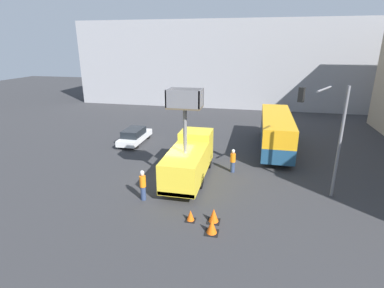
{
  "coord_description": "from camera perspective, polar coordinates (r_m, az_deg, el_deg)",
  "views": [
    {
      "loc": [
        5.28,
        -18.03,
        9.02
      ],
      "look_at": [
        0.99,
        1.53,
        2.3
      ],
      "focal_mm": 28.0,
      "sensor_mm": 36.0,
      "label": 1
    }
  ],
  "objects": [
    {
      "name": "traffic_cone_far_side",
      "position": [
        16.36,
        4.15,
        -13.45
      ],
      "size": [
        0.68,
        0.68,
        0.77
      ],
      "color": "black",
      "rests_on": "ground_plane"
    },
    {
      "name": "traffic_light_pole",
      "position": [
        19.54,
        24.33,
        3.51
      ],
      "size": [
        2.6,
        2.35,
        6.82
      ],
      "color": "slate",
      "rests_on": "ground_plane"
    },
    {
      "name": "road_worker_directing",
      "position": [
        22.14,
        7.79,
        -3.2
      ],
      "size": [
        0.38,
        0.38,
        1.78
      ],
      "rotation": [
        0.0,
        0.0,
        4.58
      ],
      "color": "navy",
      "rests_on": "ground_plane"
    },
    {
      "name": "traffic_cone_near_truck",
      "position": [
        15.5,
        3.78,
        -15.43
      ],
      "size": [
        0.68,
        0.68,
        0.78
      ],
      "color": "black",
      "rests_on": "ground_plane"
    },
    {
      "name": "building_backdrop_far",
      "position": [
        48.53,
        6.3,
        15.04
      ],
      "size": [
        44.0,
        10.0,
        12.29
      ],
      "color": "#9E9EA3",
      "rests_on": "ground_plane"
    },
    {
      "name": "traffic_cone_mid_road",
      "position": [
        16.46,
        -0.29,
        -13.5
      ],
      "size": [
        0.53,
        0.53,
        0.61
      ],
      "color": "black",
      "rests_on": "ground_plane"
    },
    {
      "name": "parked_car_curbside",
      "position": [
        28.96,
        -10.88,
        1.57
      ],
      "size": [
        1.76,
        4.74,
        1.44
      ],
      "color": "silver",
      "rests_on": "ground_plane"
    },
    {
      "name": "utility_truck",
      "position": [
        20.6,
        -0.5,
        -2.62
      ],
      "size": [
        2.31,
        6.97,
        6.45
      ],
      "color": "yellow",
      "rests_on": "ground_plane"
    },
    {
      "name": "city_bus",
      "position": [
        27.43,
        15.72,
        2.69
      ],
      "size": [
        2.5,
        10.06,
        3.13
      ],
      "rotation": [
        0.0,
        0.0,
        1.3
      ],
      "color": "navy",
      "rests_on": "ground_plane"
    },
    {
      "name": "road_worker_near_truck",
      "position": [
        18.35,
        -9.34,
        -7.74
      ],
      "size": [
        0.38,
        0.38,
        1.92
      ],
      "rotation": [
        0.0,
        0.0,
        2.93
      ],
      "color": "navy",
      "rests_on": "ground_plane"
    },
    {
      "name": "ground_plane",
      "position": [
        20.84,
        -3.6,
        -7.14
      ],
      "size": [
        120.0,
        120.0,
        0.0
      ],
      "primitive_type": "plane",
      "color": "#333335"
    }
  ]
}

